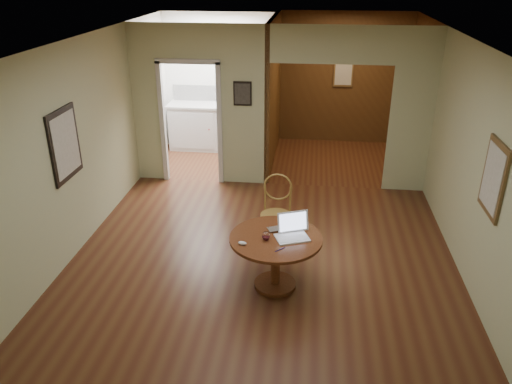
# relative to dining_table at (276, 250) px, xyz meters

# --- Properties ---
(floor) EXTENTS (5.00, 5.00, 0.00)m
(floor) POSITION_rel_dining_table_xyz_m (-0.21, 0.55, -0.50)
(floor) COLOR #482114
(floor) RESTS_ON ground
(room_shell) EXTENTS (5.20, 7.50, 5.00)m
(room_shell) POSITION_rel_dining_table_xyz_m (-0.68, 3.65, 0.79)
(room_shell) COLOR white
(room_shell) RESTS_ON ground
(dining_table) EXTENTS (1.08, 1.08, 0.67)m
(dining_table) POSITION_rel_dining_table_xyz_m (0.00, 0.00, 0.00)
(dining_table) COLOR brown
(dining_table) RESTS_ON ground
(chair) EXTENTS (0.44, 0.44, 1.00)m
(chair) POSITION_rel_dining_table_xyz_m (-0.07, 1.02, 0.06)
(chair) COLOR olive
(chair) RESTS_ON ground
(open_laptop) EXTENTS (0.44, 0.44, 0.26)m
(open_laptop) POSITION_rel_dining_table_xyz_m (0.19, 0.06, 0.24)
(open_laptop) COLOR white
(open_laptop) RESTS_ON dining_table
(closed_laptop) EXTENTS (0.35, 0.30, 0.02)m
(closed_laptop) POSITION_rel_dining_table_xyz_m (0.05, 0.15, 0.19)
(closed_laptop) COLOR #BDBCC2
(closed_laptop) RESTS_ON dining_table
(mouse) EXTENTS (0.11, 0.07, 0.04)m
(mouse) POSITION_rel_dining_table_xyz_m (-0.36, -0.21, 0.20)
(mouse) COLOR white
(mouse) RESTS_ON dining_table
(wine_glass) EXTENTS (0.09, 0.09, 0.10)m
(wine_glass) POSITION_rel_dining_table_xyz_m (-0.11, -0.08, 0.23)
(wine_glass) COLOR white
(wine_glass) RESTS_ON dining_table
(pen) EXTENTS (0.11, 0.11, 0.01)m
(pen) POSITION_rel_dining_table_xyz_m (0.07, -0.27, 0.18)
(pen) COLOR #0D0E5B
(pen) RESTS_ON dining_table
(kitchen_cabinet) EXTENTS (2.06, 0.60, 0.94)m
(kitchen_cabinet) POSITION_rel_dining_table_xyz_m (-1.56, 4.75, -0.03)
(kitchen_cabinet) COLOR silver
(kitchen_cabinet) RESTS_ON ground
(grocery_bag) EXTENTS (0.30, 0.27, 0.28)m
(grocery_bag) POSITION_rel_dining_table_xyz_m (-1.05, 4.75, 0.58)
(grocery_bag) COLOR #BAAE88
(grocery_bag) RESTS_ON kitchen_cabinet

